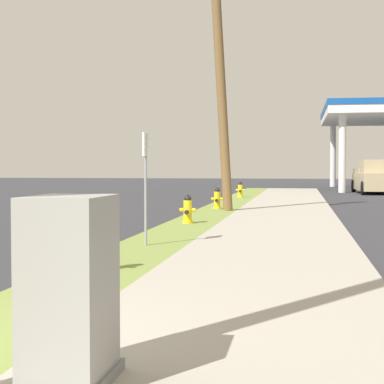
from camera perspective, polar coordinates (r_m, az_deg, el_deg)
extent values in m
cylinder|color=yellow|center=(9.63, -7.76, -6.52)|extent=(0.29, 0.29, 0.06)
cylinder|color=yellow|center=(9.59, -7.77, -4.92)|extent=(0.22, 0.22, 0.60)
sphere|color=black|center=(9.55, -7.78, -2.90)|extent=(0.19, 0.19, 0.19)
cylinder|color=black|center=(9.55, -7.78, -2.42)|extent=(0.06, 0.06, 0.05)
cylinder|color=yellow|center=(9.63, -8.69, -4.61)|extent=(0.10, 0.09, 0.09)
cylinder|color=yellow|center=(9.54, -6.85, -4.66)|extent=(0.10, 0.09, 0.09)
cylinder|color=black|center=(9.43, -8.08, -5.06)|extent=(0.11, 0.12, 0.11)
cylinder|color=yellow|center=(17.24, -0.38, -2.61)|extent=(0.29, 0.29, 0.06)
cylinder|color=yellow|center=(17.22, -0.38, -1.72)|extent=(0.22, 0.22, 0.60)
sphere|color=black|center=(17.20, -0.38, -0.59)|extent=(0.19, 0.19, 0.19)
cylinder|color=black|center=(17.19, -0.38, -0.32)|extent=(0.06, 0.06, 0.05)
cylinder|color=yellow|center=(17.24, -0.90, -1.55)|extent=(0.10, 0.09, 0.09)
cylinder|color=yellow|center=(17.19, 0.15, -1.56)|extent=(0.10, 0.09, 0.09)
cylinder|color=black|center=(17.05, -0.47, -1.76)|extent=(0.11, 0.12, 0.11)
cylinder|color=yellow|center=(23.05, 2.19, -1.38)|extent=(0.29, 0.29, 0.06)
cylinder|color=yellow|center=(23.04, 2.19, -0.71)|extent=(0.22, 0.22, 0.60)
sphere|color=black|center=(23.02, 2.19, 0.14)|extent=(0.19, 0.19, 0.19)
cylinder|color=black|center=(23.02, 2.19, 0.33)|extent=(0.06, 0.06, 0.05)
cylinder|color=yellow|center=(23.06, 1.80, -0.59)|extent=(0.10, 0.09, 0.09)
cylinder|color=yellow|center=(23.02, 2.59, -0.59)|extent=(0.10, 0.09, 0.09)
cylinder|color=black|center=(22.87, 2.14, -0.74)|extent=(0.11, 0.12, 0.11)
cylinder|color=yellow|center=(31.54, 4.20, -0.40)|extent=(0.29, 0.29, 0.06)
cylinder|color=yellow|center=(31.53, 4.20, 0.09)|extent=(0.22, 0.22, 0.60)
sphere|color=black|center=(31.51, 4.20, 0.71)|extent=(0.19, 0.19, 0.19)
cylinder|color=black|center=(31.51, 4.20, 0.85)|extent=(0.06, 0.06, 0.05)
cylinder|color=yellow|center=(31.54, 3.91, 0.18)|extent=(0.10, 0.09, 0.09)
cylinder|color=yellow|center=(31.51, 4.49, 0.17)|extent=(0.10, 0.09, 0.09)
cylinder|color=black|center=(31.36, 4.17, 0.07)|extent=(0.11, 0.12, 0.11)
cylinder|color=brown|center=(22.35, 2.39, 11.33)|extent=(0.98, 0.67, 10.03)
cube|color=slate|center=(4.79, -10.50, -15.47)|extent=(0.58, 0.76, 0.08)
cube|color=gray|center=(4.64, -10.55, -8.32)|extent=(0.52, 0.70, 1.29)
cylinder|color=gray|center=(12.41, -4.03, 0.20)|extent=(0.05, 0.05, 2.10)
cube|color=white|center=(12.41, -4.05, 4.13)|extent=(0.04, 0.36, 0.44)
cylinder|color=silver|center=(40.83, 12.86, 3.28)|extent=(0.44, 0.44, 4.75)
cylinder|color=silver|center=(52.37, 12.09, 3.05)|extent=(0.44, 0.44, 4.75)
cube|color=white|center=(46.93, 15.74, 6.32)|extent=(7.15, 13.36, 0.50)
cube|color=#144C9E|center=(46.97, 15.74, 6.84)|extent=(7.25, 13.46, 0.36)
cube|color=#47474C|center=(52.57, 14.99, 1.30)|extent=(0.70, 1.10, 1.60)
cube|color=tan|center=(40.00, 15.53, 0.89)|extent=(2.24, 5.48, 1.00)
cube|color=tan|center=(39.03, 15.77, 2.14)|extent=(1.93, 2.13, 0.76)
cube|color=tan|center=(41.17, 15.29, 1.79)|extent=(2.01, 3.00, 0.24)
cylinder|color=black|center=(37.75, 14.60, 0.32)|extent=(0.25, 0.77, 0.76)
cylinder|color=black|center=(42.01, 13.80, 0.52)|extent=(0.25, 0.77, 0.76)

